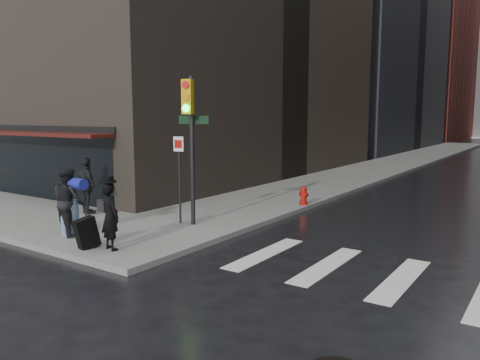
# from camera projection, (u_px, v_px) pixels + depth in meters

# --- Properties ---
(ground) EXTENTS (140.00, 140.00, 0.00)m
(ground) POSITION_uv_depth(u_px,v_px,m) (133.00, 241.00, 12.37)
(ground) COLOR black
(ground) RESTS_ON ground
(sidewalk_left) EXTENTS (4.00, 50.00, 0.15)m
(sidewalk_left) POSITION_uv_depth(u_px,v_px,m) (407.00, 160.00, 34.46)
(sidewalk_left) COLOR slate
(sidewalk_left) RESTS_ON ground
(crosswalk) EXTENTS (8.50, 3.00, 0.01)m
(crosswalk) POSITION_uv_depth(u_px,v_px,m) (443.00, 287.00, 9.00)
(crosswalk) COLOR silver
(crosswalk) RESTS_ON ground
(bldg_left_far) EXTENTS (22.00, 20.00, 26.00)m
(bldg_left_far) POSITION_uv_depth(u_px,v_px,m) (385.00, 50.00, 68.62)
(bldg_left_far) COLOR maroon
(bldg_left_far) RESTS_ON ground
(storefront) EXTENTS (8.40, 1.11, 2.83)m
(storefront) POSITION_uv_depth(u_px,v_px,m) (39.00, 155.00, 17.58)
(storefront) COLOR black
(storefront) RESTS_ON ground
(man_overcoat) EXTENTS (1.07, 0.85, 1.78)m
(man_overcoat) POSITION_uv_depth(u_px,v_px,m) (105.00, 219.00, 10.98)
(man_overcoat) COLOR black
(man_overcoat) RESTS_ON ground
(man_jeans) EXTENTS (1.27, 0.90, 1.82)m
(man_jeans) POSITION_uv_depth(u_px,v_px,m) (69.00, 201.00, 12.31)
(man_jeans) COLOR black
(man_jeans) RESTS_ON ground
(man_greycoat) EXTENTS (1.15, 0.69, 1.83)m
(man_greycoat) POSITION_uv_depth(u_px,v_px,m) (87.00, 186.00, 15.00)
(man_greycoat) COLOR black
(man_greycoat) RESTS_ON ground
(traffic_light) EXTENTS (1.04, 0.57, 4.24)m
(traffic_light) POSITION_uv_depth(u_px,v_px,m) (189.00, 130.00, 13.18)
(traffic_light) COLOR black
(traffic_light) RESTS_ON ground
(fire_hydrant) EXTENTS (0.39, 0.30, 0.68)m
(fire_hydrant) POSITION_uv_depth(u_px,v_px,m) (304.00, 196.00, 16.62)
(fire_hydrant) COLOR #9F1109
(fire_hydrant) RESTS_ON ground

